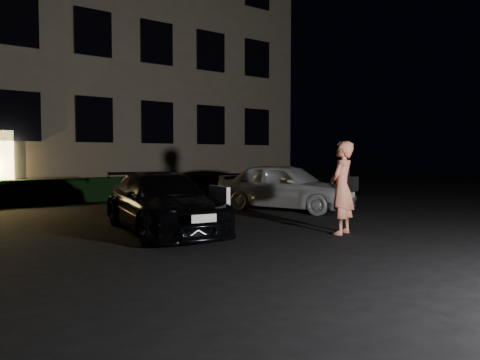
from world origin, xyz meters
TOP-DOWN VIEW (x-y plane):
  - ground at (0.00, 0.00)m, footprint 80.00×80.00m
  - building at (-0.00, 14.99)m, footprint 20.00×8.11m
  - hedge at (0.00, 10.50)m, footprint 15.00×0.70m
  - sedan at (-1.41, 2.79)m, footprint 2.52×4.68m
  - hatch at (3.45, 4.19)m, footprint 3.10×4.57m
  - man at (1.46, 0.22)m, footprint 0.91×0.70m

SIDE VIEW (x-z plane):
  - ground at x=0.00m, z-range 0.00..0.00m
  - hedge at x=0.00m, z-range 0.00..0.85m
  - sedan at x=-1.41m, z-range 0.00..1.29m
  - hatch at x=3.45m, z-range 0.00..1.45m
  - man at x=1.46m, z-range 0.00..1.97m
  - building at x=0.00m, z-range 0.00..12.00m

